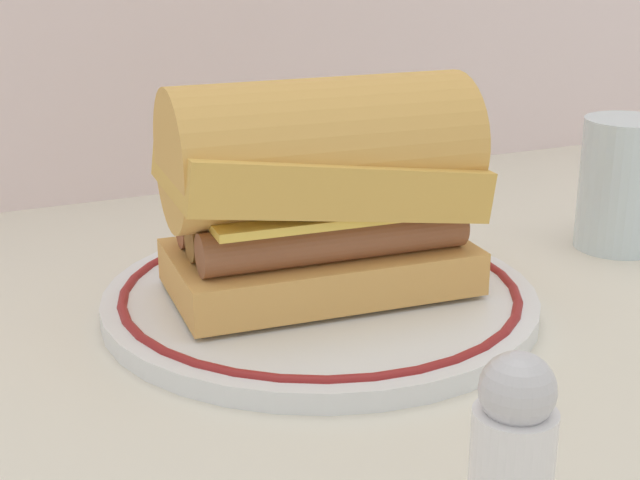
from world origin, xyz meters
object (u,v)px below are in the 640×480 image
sausage_sandwich (320,186)px  drinking_glass (621,193)px  salt_shaker (505,449)px  plate (320,297)px

sausage_sandwich → drinking_glass: size_ratio=1.97×
sausage_sandwich → drinking_glass: (0.25, 0.02, -0.04)m
sausage_sandwich → drinking_glass: bearing=7.6°
sausage_sandwich → salt_shaker: 0.24m
drinking_glass → salt_shaker: (-0.27, -0.25, -0.00)m
plate → drinking_glass: (0.25, 0.02, 0.03)m
plate → salt_shaker: bearing=-96.8°
plate → sausage_sandwich: 0.07m
drinking_glass → salt_shaker: drinking_glass is taller
sausage_sandwich → salt_shaker: (-0.03, -0.23, -0.04)m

